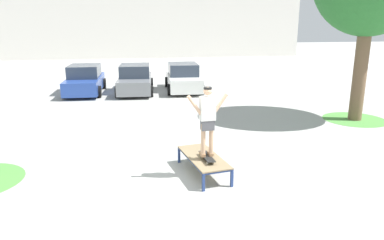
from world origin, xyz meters
TOP-DOWN VIEW (x-y plane):
  - ground_plane at (0.00, 0.00)m, footprint 120.00×120.00m
  - skate_box at (0.50, 0.37)m, footprint 1.03×1.99m
  - skateboard at (0.53, 0.13)m, footprint 0.25×0.81m
  - skater at (0.53, 0.14)m, footprint 1.00×0.30m
  - grass_patch_near_right at (7.50, 4.41)m, footprint 2.41×2.41m
  - car_blue at (-3.40, 12.19)m, footprint 2.08×4.28m
  - car_grey at (-0.73, 11.90)m, footprint 2.19×4.33m
  - car_white at (1.94, 11.98)m, footprint 2.14×4.31m

SIDE VIEW (x-z plane):
  - ground_plane at x=0.00m, z-range 0.00..0.00m
  - grass_patch_near_right at x=7.50m, z-range 0.00..0.01m
  - skate_box at x=0.50m, z-range 0.18..0.64m
  - skateboard at x=0.53m, z-range 0.49..0.58m
  - car_blue at x=-3.40m, z-range -0.06..1.44m
  - car_grey at x=-0.73m, z-range -0.06..1.44m
  - car_white at x=1.94m, z-range -0.06..1.44m
  - skater at x=0.53m, z-range 0.68..2.38m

